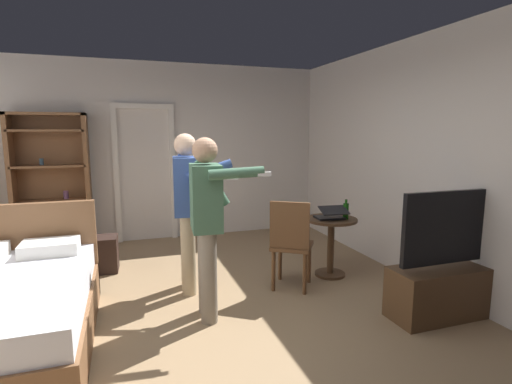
# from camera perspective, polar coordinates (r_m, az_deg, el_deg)

# --- Properties ---
(ground_plane) EXTENTS (6.76, 6.76, 0.00)m
(ground_plane) POSITION_cam_1_polar(r_m,az_deg,el_deg) (3.71, -7.93, -18.79)
(ground_plane) COLOR #997A56
(wall_back) EXTENTS (5.33, 0.12, 2.77)m
(wall_back) POSITION_cam_1_polar(r_m,az_deg,el_deg) (6.40, -13.51, 5.67)
(wall_back) COLOR silver
(wall_back) RESTS_ON ground_plane
(wall_right) EXTENTS (0.12, 6.38, 2.77)m
(wall_right) POSITION_cam_1_polar(r_m,az_deg,el_deg) (4.55, 25.86, 3.79)
(wall_right) COLOR silver
(wall_right) RESTS_ON ground_plane
(doorway_frame) EXTENTS (0.93, 0.08, 2.13)m
(doorway_frame) POSITION_cam_1_polar(r_m,az_deg,el_deg) (6.31, -15.94, 4.06)
(doorway_frame) COLOR white
(doorway_frame) RESTS_ON ground_plane
(bookshelf) EXTENTS (1.02, 0.32, 1.97)m
(bookshelf) POSITION_cam_1_polar(r_m,az_deg,el_deg) (6.26, -27.70, 1.83)
(bookshelf) COLOR brown
(bookshelf) RESTS_ON ground_plane
(tv_flatscreen) EXTENTS (1.17, 0.40, 1.19)m
(tv_flatscreen) POSITION_cam_1_polar(r_m,az_deg,el_deg) (4.15, 26.43, -11.47)
(tv_flatscreen) COLOR #4C331E
(tv_flatscreen) RESTS_ON ground_plane
(side_table) EXTENTS (0.60, 0.60, 0.70)m
(side_table) POSITION_cam_1_polar(r_m,az_deg,el_deg) (4.75, 10.89, -6.52)
(side_table) COLOR #4C331E
(side_table) RESTS_ON ground_plane
(laptop) EXTENTS (0.35, 0.36, 0.16)m
(laptop) POSITION_cam_1_polar(r_m,az_deg,el_deg) (4.63, 10.89, -3.30)
(laptop) COLOR black
(laptop) RESTS_ON side_table
(bottle_on_table) EXTENTS (0.06, 0.06, 0.23)m
(bottle_on_table) POSITION_cam_1_polar(r_m,az_deg,el_deg) (4.68, 12.99, -2.67)
(bottle_on_table) COLOR #165410
(bottle_on_table) RESTS_ON side_table
(wooden_chair) EXTENTS (0.58, 0.58, 0.99)m
(wooden_chair) POSITION_cam_1_polar(r_m,az_deg,el_deg) (4.26, 5.13, -7.14)
(wooden_chair) COLOR brown
(wooden_chair) RESTS_ON ground_plane
(person_blue_shirt) EXTENTS (0.66, 0.57, 1.67)m
(person_blue_shirt) POSITION_cam_1_polar(r_m,az_deg,el_deg) (3.55, -7.10, -3.62)
(person_blue_shirt) COLOR gray
(person_blue_shirt) RESTS_ON ground_plane
(person_striped_shirt) EXTENTS (0.64, 0.62, 1.69)m
(person_striped_shirt) POSITION_cam_1_polar(r_m,az_deg,el_deg) (4.19, -9.97, -1.42)
(person_striped_shirt) COLOR tan
(person_striped_shirt) RESTS_ON ground_plane
(suitcase_dark) EXTENTS (0.59, 0.36, 0.44)m
(suitcase_dark) POSITION_cam_1_polar(r_m,az_deg,el_deg) (5.23, -22.67, -8.47)
(suitcase_dark) COLOR black
(suitcase_dark) RESTS_ON ground_plane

